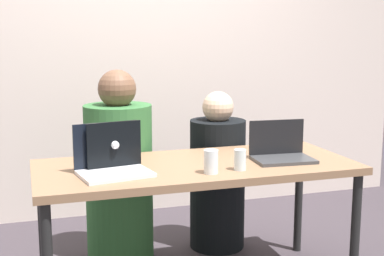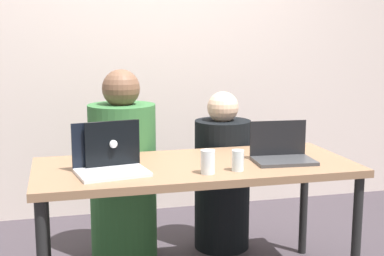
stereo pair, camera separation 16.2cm
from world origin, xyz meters
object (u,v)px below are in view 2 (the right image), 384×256
(water_glass_center, at_px, (208,163))
(water_glass_right, at_px, (238,162))
(laptop_front_right, at_px, (282,153))
(laptop_front_left, at_px, (109,162))
(person_on_left, at_px, (123,176))
(laptop_back_left, at_px, (109,155))
(person_on_right, at_px, (222,179))

(water_glass_center, distance_m, water_glass_right, 0.16)
(laptop_front_right, height_order, laptop_front_left, laptop_front_left)
(person_on_left, xyz_separation_m, laptop_back_left, (-0.13, -0.47, 0.24))
(water_glass_center, relative_size, water_glass_right, 1.12)
(person_on_left, bearing_deg, person_on_right, -174.09)
(water_glass_right, bearing_deg, person_on_left, 123.53)
(laptop_front_left, bearing_deg, water_glass_right, -21.60)
(person_on_left, bearing_deg, laptop_back_left, 80.87)
(laptop_front_right, xyz_separation_m, laptop_front_left, (-0.93, -0.01, 0.01))
(laptop_front_right, bearing_deg, person_on_right, 108.00)
(person_on_left, distance_m, laptop_back_left, 0.54)
(person_on_right, bearing_deg, water_glass_center, 79.40)
(person_on_right, distance_m, laptop_front_left, 1.04)
(laptop_front_right, xyz_separation_m, water_glass_right, (-0.30, -0.14, -0.00))
(water_glass_right, bearing_deg, laptop_front_right, 25.04)
(laptop_front_right, relative_size, water_glass_center, 2.82)
(laptop_front_right, bearing_deg, water_glass_right, -150.66)
(person_on_right, height_order, laptop_front_right, person_on_right)
(person_on_right, bearing_deg, laptop_front_right, 115.66)
(laptop_back_left, xyz_separation_m, water_glass_center, (0.46, -0.29, -0.00))
(water_glass_right, bearing_deg, laptop_back_left, 156.41)
(person_on_right, relative_size, laptop_back_left, 3.21)
(person_on_right, bearing_deg, laptop_front_left, 50.06)
(person_on_right, xyz_separation_m, laptop_front_left, (-0.78, -0.61, 0.31))
(person_on_right, relative_size, laptop_front_right, 3.10)
(laptop_front_right, xyz_separation_m, laptop_back_left, (-0.92, 0.13, 0.01))
(laptop_back_left, relative_size, water_glass_right, 3.04)
(person_on_left, height_order, water_glass_center, person_on_left)
(laptop_front_right, relative_size, laptop_back_left, 1.04)
(person_on_left, xyz_separation_m, laptop_front_left, (-0.14, -0.61, 0.24))
(laptop_front_left, relative_size, water_glass_right, 3.54)
(laptop_front_right, bearing_deg, person_on_left, 147.07)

